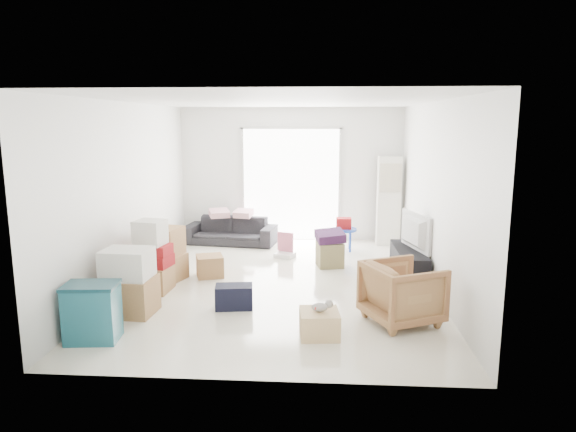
{
  "coord_description": "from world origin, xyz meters",
  "views": [
    {
      "loc": [
        0.62,
        -7.45,
        2.41
      ],
      "look_at": [
        0.12,
        0.2,
        1.0
      ],
      "focal_mm": 32.0,
      "sensor_mm": 36.0,
      "label": 1
    }
  ],
  "objects_px": {
    "kids_table": "(344,227)",
    "wood_crate": "(319,324)",
    "television": "(409,245)",
    "ottoman": "(330,254)",
    "storage_bins": "(92,312)",
    "armchair": "(402,290)",
    "tv_console": "(409,263)",
    "sofa": "(231,226)",
    "ac_tower": "(389,201)"
  },
  "relations": [
    {
      "from": "kids_table",
      "to": "wood_crate",
      "type": "xyz_separation_m",
      "value": [
        -0.43,
        -3.99,
        -0.3
      ]
    },
    {
      "from": "television",
      "to": "wood_crate",
      "type": "distance_m",
      "value": 2.74
    },
    {
      "from": "kids_table",
      "to": "wood_crate",
      "type": "distance_m",
      "value": 4.03
    },
    {
      "from": "wood_crate",
      "to": "ottoman",
      "type": "bearing_deg",
      "value": 86.84
    },
    {
      "from": "television",
      "to": "storage_bins",
      "type": "xyz_separation_m",
      "value": [
        -3.9,
        -2.62,
        -0.19
      ]
    },
    {
      "from": "television",
      "to": "kids_table",
      "type": "xyz_separation_m",
      "value": [
        -0.95,
        1.66,
        -0.07
      ]
    },
    {
      "from": "armchair",
      "to": "ottoman",
      "type": "relative_size",
      "value": 1.99
    },
    {
      "from": "wood_crate",
      "to": "television",
      "type": "bearing_deg",
      "value": 59.32
    },
    {
      "from": "armchair",
      "to": "wood_crate",
      "type": "relative_size",
      "value": 1.87
    },
    {
      "from": "tv_console",
      "to": "television",
      "type": "xyz_separation_m",
      "value": [
        0.0,
        -0.0,
        0.29
      ]
    },
    {
      "from": "kids_table",
      "to": "sofa",
      "type": "bearing_deg",
      "value": 169.21
    },
    {
      "from": "armchair",
      "to": "tv_console",
      "type": "bearing_deg",
      "value": -36.7
    },
    {
      "from": "television",
      "to": "ottoman",
      "type": "xyz_separation_m",
      "value": [
        -1.22,
        0.56,
        -0.31
      ]
    },
    {
      "from": "ac_tower",
      "to": "sofa",
      "type": "relative_size",
      "value": 0.97
    },
    {
      "from": "kids_table",
      "to": "armchair",
      "type": "bearing_deg",
      "value": -80.86
    },
    {
      "from": "sofa",
      "to": "kids_table",
      "type": "height_order",
      "value": "sofa"
    },
    {
      "from": "sofa",
      "to": "armchair",
      "type": "height_order",
      "value": "armchair"
    },
    {
      "from": "ac_tower",
      "to": "armchair",
      "type": "height_order",
      "value": "ac_tower"
    },
    {
      "from": "kids_table",
      "to": "television",
      "type": "bearing_deg",
      "value": -60.18
    },
    {
      "from": "armchair",
      "to": "ottoman",
      "type": "distance_m",
      "value": 2.57
    },
    {
      "from": "storage_bins",
      "to": "kids_table",
      "type": "height_order",
      "value": "storage_bins"
    },
    {
      "from": "ac_tower",
      "to": "ottoman",
      "type": "bearing_deg",
      "value": -125.09
    },
    {
      "from": "wood_crate",
      "to": "tv_console",
      "type": "bearing_deg",
      "value": 59.32
    },
    {
      "from": "television",
      "to": "kids_table",
      "type": "relative_size",
      "value": 1.55
    },
    {
      "from": "sofa",
      "to": "wood_crate",
      "type": "distance_m",
      "value": 4.77
    },
    {
      "from": "television",
      "to": "storage_bins",
      "type": "height_order",
      "value": "storage_bins"
    },
    {
      "from": "sofa",
      "to": "kids_table",
      "type": "xyz_separation_m",
      "value": [
        2.23,
        -0.43,
        0.1
      ]
    },
    {
      "from": "ac_tower",
      "to": "wood_crate",
      "type": "xyz_separation_m",
      "value": [
        -1.33,
        -4.57,
        -0.73
      ]
    },
    {
      "from": "storage_bins",
      "to": "wood_crate",
      "type": "xyz_separation_m",
      "value": [
        2.52,
        0.29,
        -0.18
      ]
    },
    {
      "from": "ottoman",
      "to": "kids_table",
      "type": "distance_m",
      "value": 1.15
    },
    {
      "from": "ac_tower",
      "to": "storage_bins",
      "type": "relative_size",
      "value": 2.65
    },
    {
      "from": "television",
      "to": "armchair",
      "type": "xyz_separation_m",
      "value": [
        -0.38,
        -1.86,
        -0.11
      ]
    },
    {
      "from": "armchair",
      "to": "storage_bins",
      "type": "relative_size",
      "value": 1.25
    },
    {
      "from": "storage_bins",
      "to": "wood_crate",
      "type": "bearing_deg",
      "value": 6.61
    },
    {
      "from": "kids_table",
      "to": "wood_crate",
      "type": "bearing_deg",
      "value": -96.19
    },
    {
      "from": "television",
      "to": "kids_table",
      "type": "bearing_deg",
      "value": 15.07
    },
    {
      "from": "ac_tower",
      "to": "tv_console",
      "type": "relative_size",
      "value": 1.27
    },
    {
      "from": "television",
      "to": "sofa",
      "type": "height_order",
      "value": "sofa"
    },
    {
      "from": "ac_tower",
      "to": "television",
      "type": "relative_size",
      "value": 1.79
    },
    {
      "from": "ac_tower",
      "to": "armchair",
      "type": "distance_m",
      "value": 4.13
    },
    {
      "from": "kids_table",
      "to": "ottoman",
      "type": "bearing_deg",
      "value": -103.99
    },
    {
      "from": "ac_tower",
      "to": "tv_console",
      "type": "bearing_deg",
      "value": -88.72
    },
    {
      "from": "kids_table",
      "to": "storage_bins",
      "type": "bearing_deg",
      "value": -124.56
    },
    {
      "from": "tv_console",
      "to": "wood_crate",
      "type": "relative_size",
      "value": 3.12
    },
    {
      "from": "tv_console",
      "to": "storage_bins",
      "type": "distance_m",
      "value": 4.7
    },
    {
      "from": "sofa",
      "to": "wood_crate",
      "type": "xyz_separation_m",
      "value": [
        1.8,
        -4.42,
        -0.21
      ]
    },
    {
      "from": "tv_console",
      "to": "kids_table",
      "type": "relative_size",
      "value": 2.18
    },
    {
      "from": "television",
      "to": "kids_table",
      "type": "distance_m",
      "value": 1.91
    },
    {
      "from": "ottoman",
      "to": "kids_table",
      "type": "bearing_deg",
      "value": 76.01
    },
    {
      "from": "ac_tower",
      "to": "tv_console",
      "type": "height_order",
      "value": "ac_tower"
    }
  ]
}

